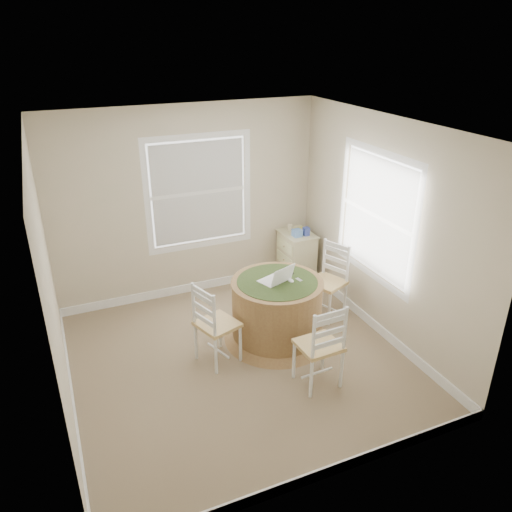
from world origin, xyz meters
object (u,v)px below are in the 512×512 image
round_table (277,308)px  corner_chest (296,257)px  chair_right (327,282)px  chair_left (217,324)px  laptop (276,279)px  chair_near (319,345)px

round_table → corner_chest: round_table is taller
round_table → chair_right: bearing=5.7°
chair_left → laptop: laptop is taller
round_table → corner_chest: 1.57m
chair_left → laptop: bearing=-98.6°
chair_left → chair_right: bearing=-95.7°
chair_near → laptop: (-0.05, 0.93, 0.33)m
chair_near → corner_chest: size_ratio=1.27×
round_table → chair_left: bearing=179.1°
chair_right → chair_left: bearing=-100.2°
chair_left → round_table: bearing=-99.1°
chair_near → corner_chest: bearing=-114.8°
chair_near → laptop: 0.99m
round_table → laptop: (-0.01, 0.01, 0.38)m
chair_left → chair_right: (1.61, 0.38, 0.00)m
chair_near → chair_right: same height
chair_left → laptop: size_ratio=2.27×
chair_right → corner_chest: bearing=151.1°
corner_chest → chair_right: bearing=-97.1°
laptop → corner_chest: bearing=-147.0°
chair_left → corner_chest: chair_left is taller
chair_right → laptop: size_ratio=2.27×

